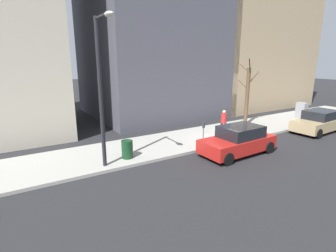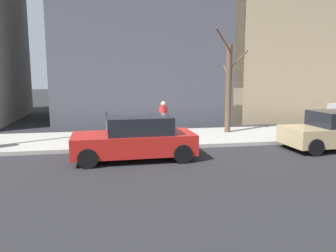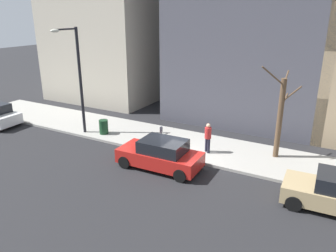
{
  "view_description": "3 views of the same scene",
  "coord_description": "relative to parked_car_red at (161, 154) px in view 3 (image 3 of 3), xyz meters",
  "views": [
    {
      "loc": [
        -10.64,
        10.75,
        4.94
      ],
      "look_at": [
        1.34,
        3.34,
        1.35
      ],
      "focal_mm": 28.0,
      "sensor_mm": 36.0,
      "label": 1
    },
    {
      "loc": [
        -12.53,
        1.46,
        2.93
      ],
      "look_at": [
        0.12,
        -0.85,
        0.92
      ],
      "focal_mm": 35.0,
      "sensor_mm": 36.0,
      "label": 2
    },
    {
      "loc": [
        -14.21,
        -6.97,
        7.47
      ],
      "look_at": [
        0.54,
        1.15,
        1.58
      ],
      "focal_mm": 35.0,
      "sensor_mm": 36.0,
      "label": 3
    }
  ],
  "objects": [
    {
      "name": "sidewalk",
      "position": [
        3.29,
        -0.57,
        -0.66
      ],
      "size": [
        4.0,
        36.0,
        0.15
      ],
      "primitive_type": "cube",
      "color": "#9E9B93",
      "rests_on": "ground"
    },
    {
      "name": "bare_tree",
      "position": [
        3.9,
        -4.85,
        1.67
      ],
      "size": [
        1.87,
        1.87,
        4.88
      ],
      "color": "brown",
      "rests_on": "sidewalk"
    },
    {
      "name": "ground_plane",
      "position": [
        1.29,
        -0.57,
        -0.74
      ],
      "size": [
        120.0,
        120.0,
        0.0
      ],
      "primitive_type": "plane",
      "color": "#232326"
    },
    {
      "name": "parked_car_red",
      "position": [
        0.0,
        0.0,
        0.0
      ],
      "size": [
        2.01,
        4.24,
        1.52
      ],
      "rotation": [
        0.0,
        0.0,
        0.02
      ],
      "color": "red",
      "rests_on": "ground"
    },
    {
      "name": "streetlamp",
      "position": [
        1.57,
        6.7,
        3.28
      ],
      "size": [
        1.97,
        0.32,
        6.5
      ],
      "color": "black",
      "rests_on": "sidewalk"
    },
    {
      "name": "trash_bin",
      "position": [
        2.19,
        5.43,
        -0.14
      ],
      "size": [
        0.56,
        0.56,
        0.9
      ],
      "primitive_type": "cylinder",
      "color": "#14381E",
      "rests_on": "sidewalk"
    },
    {
      "name": "parking_meter",
      "position": [
        1.74,
        0.96,
        0.24
      ],
      "size": [
        0.14,
        0.1,
        1.35
      ],
      "color": "slate",
      "rests_on": "sidewalk"
    },
    {
      "name": "pedestrian_near_meter",
      "position": [
        2.65,
        -1.44,
        0.35
      ],
      "size": [
        0.36,
        0.36,
        1.66
      ],
      "rotation": [
        0.0,
        0.0,
        0.92
      ],
      "color": "#1E1E2D",
      "rests_on": "sidewalk"
    }
  ]
}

